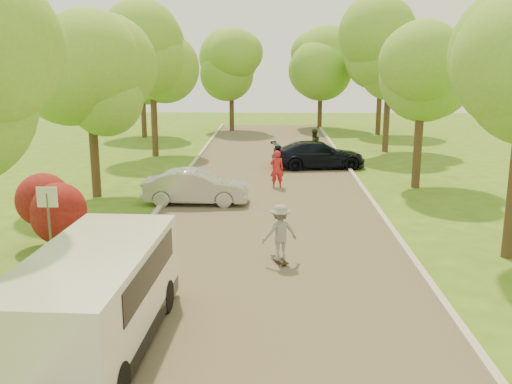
# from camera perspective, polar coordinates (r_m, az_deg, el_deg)

# --- Properties ---
(ground) EXTENTS (100.00, 100.00, 0.00)m
(ground) POSITION_cam_1_polar(r_m,az_deg,el_deg) (11.78, 0.84, -14.39)
(ground) COLOR #3E6217
(ground) RESTS_ON ground
(road) EXTENTS (8.00, 60.00, 0.01)m
(road) POSITION_cam_1_polar(r_m,az_deg,el_deg) (19.23, 1.16, -3.31)
(road) COLOR #4C4438
(road) RESTS_ON ground
(curb_left) EXTENTS (0.18, 60.00, 0.12)m
(curb_left) POSITION_cam_1_polar(r_m,az_deg,el_deg) (19.66, -10.74, -3.01)
(curb_left) COLOR #B2AD9E
(curb_left) RESTS_ON ground
(curb_right) EXTENTS (0.18, 60.00, 0.12)m
(curb_right) POSITION_cam_1_polar(r_m,az_deg,el_deg) (19.61, 13.10, -3.16)
(curb_right) COLOR #B2AD9E
(curb_right) RESTS_ON ground
(street_sign) EXTENTS (0.55, 0.06, 2.17)m
(street_sign) POSITION_cam_1_polar(r_m,az_deg,el_deg) (16.09, -20.07, -1.64)
(street_sign) COLOR #59595E
(street_sign) RESTS_ON ground
(red_shrub) EXTENTS (1.70, 1.70, 1.95)m
(red_shrub) POSITION_cam_1_polar(r_m,az_deg,el_deg) (17.73, -19.71, -1.85)
(red_shrub) COLOR #382619
(red_shrub) RESTS_ON ground
(tree_l_midb) EXTENTS (4.30, 4.20, 6.62)m
(tree_l_midb) POSITION_cam_1_polar(r_m,az_deg,el_deg) (23.51, -15.85, 10.54)
(tree_l_midb) COLOR #382619
(tree_l_midb) RESTS_ON ground
(tree_l_far) EXTENTS (4.92, 4.80, 7.79)m
(tree_l_far) POSITION_cam_1_polar(r_m,az_deg,el_deg) (33.10, -10.01, 12.96)
(tree_l_far) COLOR #382619
(tree_l_far) RESTS_ON ground
(tree_r_midb) EXTENTS (4.51, 4.40, 7.01)m
(tree_r_midb) POSITION_cam_1_polar(r_m,az_deg,el_deg) (25.30, 16.75, 11.29)
(tree_r_midb) COLOR #382619
(tree_r_midb) RESTS_ON ground
(tree_r_far) EXTENTS (5.33, 5.20, 8.34)m
(tree_r_far) POSITION_cam_1_polar(r_m,az_deg,el_deg) (35.18, 13.62, 13.38)
(tree_r_far) COLOR #382619
(tree_r_far) RESTS_ON ground
(tree_bg_a) EXTENTS (5.12, 5.00, 7.72)m
(tree_bg_a) POSITION_cam_1_polar(r_m,az_deg,el_deg) (41.42, -11.09, 12.69)
(tree_bg_a) COLOR #382619
(tree_bg_a) RESTS_ON ground
(tree_bg_b) EXTENTS (5.12, 5.00, 7.95)m
(tree_bg_b) POSITION_cam_1_polar(r_m,az_deg,el_deg) (43.21, 12.72, 12.92)
(tree_bg_b) COLOR #382619
(tree_bg_b) RESTS_ON ground
(tree_bg_c) EXTENTS (4.92, 4.80, 7.33)m
(tree_bg_c) POSITION_cam_1_polar(r_m,az_deg,el_deg) (44.55, -2.21, 12.55)
(tree_bg_c) COLOR #382619
(tree_bg_c) RESTS_ON ground
(tree_bg_d) EXTENTS (5.12, 5.00, 7.72)m
(tree_bg_d) POSITION_cam_1_polar(r_m,az_deg,el_deg) (46.63, 6.80, 12.85)
(tree_bg_d) COLOR #382619
(tree_bg_d) RESTS_ON ground
(minivan) EXTENTS (2.29, 5.40, 1.98)m
(minivan) POSITION_cam_1_polar(r_m,az_deg,el_deg) (11.38, -15.76, -10.11)
(minivan) COLOR white
(minivan) RESTS_ON ground
(silver_sedan) EXTENTS (4.03, 1.43, 1.33)m
(silver_sedan) POSITION_cam_1_polar(r_m,az_deg,el_deg) (22.02, -6.06, 0.50)
(silver_sedan) COLOR #A3A3A8
(silver_sedan) RESTS_ON ground
(dark_sedan) EXTENTS (4.99, 2.57, 1.38)m
(dark_sedan) POSITION_cam_1_polar(r_m,az_deg,el_deg) (29.38, 6.26, 3.72)
(dark_sedan) COLOR black
(dark_sedan) RESTS_ON ground
(longboard) EXTENTS (0.49, 0.82, 0.09)m
(longboard) POSITION_cam_1_polar(r_m,az_deg,el_deg) (15.73, 2.38, -6.80)
(longboard) COLOR black
(longboard) RESTS_ON ground
(skateboarder) EXTENTS (1.14, 0.90, 1.55)m
(skateboarder) POSITION_cam_1_polar(r_m,az_deg,el_deg) (15.48, 2.40, -4.05)
(skateboarder) COLOR gray
(skateboarder) RESTS_ON longboard
(person_striped) EXTENTS (0.65, 0.47, 1.64)m
(person_striped) POSITION_cam_1_polar(r_m,az_deg,el_deg) (24.68, 2.09, 2.30)
(person_striped) COLOR red
(person_striped) RESTS_ON ground
(person_olive) EXTENTS (1.05, 0.95, 1.77)m
(person_olive) POSITION_cam_1_polar(r_m,az_deg,el_deg) (31.51, 5.78, 4.72)
(person_olive) COLOR #2D321E
(person_olive) RESTS_ON ground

